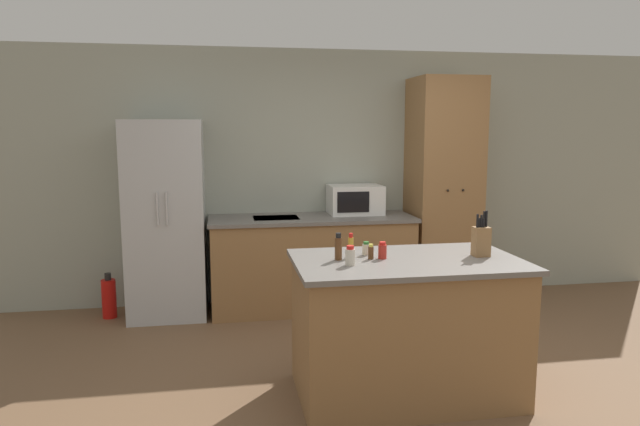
# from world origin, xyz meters

# --- Properties ---
(ground_plane) EXTENTS (14.00, 14.00, 0.00)m
(ground_plane) POSITION_xyz_m (0.00, 0.00, 0.00)
(ground_plane) COLOR brown
(wall_back) EXTENTS (7.20, 0.06, 2.60)m
(wall_back) POSITION_xyz_m (0.00, 2.33, 1.30)
(wall_back) COLOR #9EA393
(wall_back) RESTS_ON ground_plane
(refrigerator) EXTENTS (0.72, 0.68, 1.88)m
(refrigerator) POSITION_xyz_m (-1.82, 1.97, 0.94)
(refrigerator) COLOR #B7BABC
(refrigerator) RESTS_ON ground_plane
(back_counter) EXTENTS (2.03, 0.72, 0.93)m
(back_counter) POSITION_xyz_m (-0.42, 1.96, 0.47)
(back_counter) COLOR olive
(back_counter) RESTS_ON ground_plane
(pantry_cabinet) EXTENTS (0.66, 0.64, 2.31)m
(pantry_cabinet) POSITION_xyz_m (0.96, 1.99, 1.15)
(pantry_cabinet) COLOR olive
(pantry_cabinet) RESTS_ON ground_plane
(kitchen_island) EXTENTS (1.50, 0.91, 0.94)m
(kitchen_island) POSITION_xyz_m (-0.09, -0.03, 0.47)
(kitchen_island) COLOR olive
(kitchen_island) RESTS_ON ground_plane
(microwave) EXTENTS (0.54, 0.40, 0.29)m
(microwave) POSITION_xyz_m (0.05, 2.08, 1.08)
(microwave) COLOR white
(microwave) RESTS_ON back_counter
(knife_block) EXTENTS (0.11, 0.09, 0.31)m
(knife_block) POSITION_xyz_m (0.42, -0.04, 1.05)
(knife_block) COLOR olive
(knife_block) RESTS_ON kitchen_island
(spice_bottle_tall_dark) EXTENTS (0.06, 0.06, 0.11)m
(spice_bottle_tall_dark) POSITION_xyz_m (-0.25, 0.01, 1.00)
(spice_bottle_tall_dark) COLOR #B2281E
(spice_bottle_tall_dark) RESTS_ON kitchen_island
(spice_bottle_short_red) EXTENTS (0.04, 0.04, 0.10)m
(spice_bottle_short_red) POSITION_xyz_m (-0.33, 0.01, 0.99)
(spice_bottle_short_red) COLOR #563319
(spice_bottle_short_red) RESTS_ON kitchen_island
(spice_bottle_amber_oil) EXTENTS (0.04, 0.04, 0.16)m
(spice_bottle_amber_oil) POSITION_xyz_m (-0.45, 0.08, 1.02)
(spice_bottle_amber_oil) COLOR gold
(spice_bottle_amber_oil) RESTS_ON kitchen_island
(spice_bottle_green_herb) EXTENTS (0.06, 0.06, 0.13)m
(spice_bottle_green_herb) POSITION_xyz_m (-0.51, -0.14, 1.00)
(spice_bottle_green_herb) COLOR beige
(spice_bottle_green_herb) RESTS_ON kitchen_island
(spice_bottle_pale_salt) EXTENTS (0.05, 0.05, 0.09)m
(spice_bottle_pale_salt) POSITION_xyz_m (-0.33, 0.13, 0.99)
(spice_bottle_pale_salt) COLOR beige
(spice_bottle_pale_salt) RESTS_ON kitchen_island
(spice_bottle_orange_cap) EXTENTS (0.05, 0.05, 0.18)m
(spice_bottle_orange_cap) POSITION_xyz_m (-0.55, 0.02, 1.03)
(spice_bottle_orange_cap) COLOR #563319
(spice_bottle_orange_cap) RESTS_ON kitchen_island
(fire_extinguisher) EXTENTS (0.13, 0.13, 0.44)m
(fire_extinguisher) POSITION_xyz_m (-2.38, 1.98, 0.19)
(fire_extinguisher) COLOR red
(fire_extinguisher) RESTS_ON ground_plane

